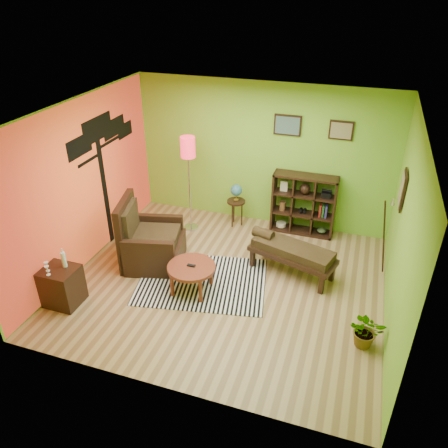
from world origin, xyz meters
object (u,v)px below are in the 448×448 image
(cube_shelf, at_px, (304,205))
(armchair, at_px, (149,244))
(coffee_table, at_px, (191,269))
(floor_lamp, at_px, (188,156))
(bench, at_px, (290,251))
(potted_plant, at_px, (366,334))
(globe_table, at_px, (236,195))
(side_cabinet, at_px, (62,286))

(cube_shelf, bearing_deg, armchair, -141.39)
(coffee_table, distance_m, floor_lamp, 2.28)
(floor_lamp, distance_m, bench, 2.56)
(bench, distance_m, potted_plant, 1.89)
(cube_shelf, bearing_deg, coffee_table, -119.69)
(armchair, distance_m, globe_table, 2.04)
(armchair, bearing_deg, side_cabinet, -118.31)
(globe_table, distance_m, cube_shelf, 1.32)
(coffee_table, xyz_separation_m, armchair, (-0.99, 0.51, -0.04))
(coffee_table, relative_size, floor_lamp, 0.40)
(coffee_table, bearing_deg, bench, 35.06)
(globe_table, xyz_separation_m, bench, (1.33, -1.27, -0.24))
(armchair, relative_size, bench, 0.78)
(armchair, bearing_deg, floor_lamp, 80.13)
(floor_lamp, xyz_separation_m, cube_shelf, (2.12, 0.56, -0.93))
(side_cabinet, relative_size, globe_table, 1.06)
(side_cabinet, bearing_deg, cube_shelf, 46.58)
(armchair, xyz_separation_m, globe_table, (1.04, 1.73, 0.31))
(floor_lamp, relative_size, bench, 1.23)
(side_cabinet, relative_size, cube_shelf, 0.78)
(bench, bearing_deg, side_cabinet, -149.14)
(coffee_table, height_order, side_cabinet, side_cabinet)
(armchair, distance_m, floor_lamp, 1.78)
(floor_lamp, height_order, potted_plant, floor_lamp)
(armchair, relative_size, globe_table, 1.36)
(floor_lamp, xyz_separation_m, bench, (2.14, -0.86, -1.10))
(coffee_table, bearing_deg, floor_lamp, 112.64)
(side_cabinet, xyz_separation_m, bench, (3.13, 1.87, 0.12))
(coffee_table, height_order, potted_plant, coffee_table)
(floor_lamp, bearing_deg, coffee_table, -67.36)
(coffee_table, height_order, floor_lamp, floor_lamp)
(armchair, distance_m, bench, 2.42)
(armchair, height_order, potted_plant, armchair)
(bench, bearing_deg, coffee_table, -144.94)
(globe_table, height_order, potted_plant, globe_table)
(cube_shelf, xyz_separation_m, bench, (0.02, -1.42, -0.17))
(coffee_table, xyz_separation_m, globe_table, (0.05, 2.24, 0.27))
(armchair, distance_m, potted_plant, 3.79)
(globe_table, bearing_deg, potted_plant, -44.68)
(floor_lamp, height_order, cube_shelf, floor_lamp)
(floor_lamp, distance_m, cube_shelf, 2.38)
(armchair, height_order, globe_table, armchair)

